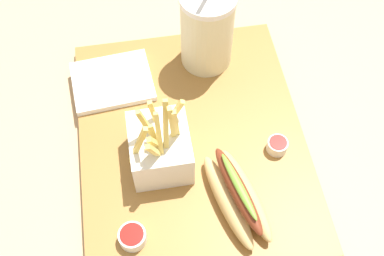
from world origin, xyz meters
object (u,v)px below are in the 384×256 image
ketchup_cup_2 (132,236)px  ketchup_cup_1 (277,145)px  napkin_stack (112,81)px  soda_cup (207,29)px  fries_basket (160,147)px  hot_dog_1 (237,196)px

ketchup_cup_2 → ketchup_cup_1: bearing=114.9°
napkin_stack → ketchup_cup_1: bearing=55.1°
ketchup_cup_1 → napkin_stack: ketchup_cup_1 is taller
soda_cup → fries_basket: bearing=-28.8°
napkin_stack → hot_dog_1: bearing=33.2°
napkin_stack → fries_basket: bearing=21.6°
soda_cup → ketchup_cup_1: 0.23m
hot_dog_1 → napkin_stack: size_ratio=1.25×
fries_basket → hot_dog_1: (0.09, 0.10, -0.02)m
ketchup_cup_2 → fries_basket: bearing=155.0°
ketchup_cup_1 → ketchup_cup_2: bearing=-65.1°
soda_cup → hot_dog_1: size_ratio=1.29×
fries_basket → hot_dog_1: size_ratio=0.91×
fries_basket → napkin_stack: size_ratio=1.14×
ketchup_cup_2 → napkin_stack: size_ratio=0.30×
ketchup_cup_1 → napkin_stack: bearing=-124.9°
soda_cup → hot_dog_1: soda_cup is taller
soda_cup → ketchup_cup_1: (0.20, 0.08, -0.06)m
ketchup_cup_1 → napkin_stack: (-0.17, -0.25, -0.01)m
hot_dog_1 → fries_basket: bearing=-131.6°
fries_basket → soda_cup: bearing=151.2°
hot_dog_1 → ketchup_cup_2: 0.16m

